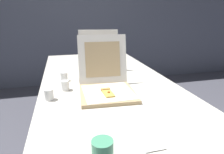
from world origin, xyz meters
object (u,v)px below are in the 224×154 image
Objects in this scene: table at (105,84)px; cup_white_mid at (64,77)px; cup_white_near_left at (49,95)px; napkin_pile at (142,142)px; cup_white_near_center at (65,85)px; pizza_box_middle at (100,68)px; cup_printed_front at (103,154)px; pizza_box_front at (106,85)px.

cup_white_mid is (-0.32, 0.03, 0.08)m from table.
table is 31.04× the size of cup_white_near_left.
napkin_pile is at bearing -54.09° from cup_white_near_left.
cup_white_mid is at bearing 90.84° from cup_white_near_center.
table is 0.18m from pizza_box_middle.
cup_white_mid is at bearing 96.46° from cup_printed_front.
cup_printed_front is (0.20, -0.62, 0.02)m from cup_white_near_left.
cup_white_mid is 0.36m from cup_white_near_left.
table is at bearing 83.70° from pizza_box_front.
pizza_box_front reaches higher than table.
pizza_box_front reaches higher than cup_white_near_left.
pizza_box_middle reaches higher than cup_printed_front.
table is 0.97m from cup_printed_front.
table is 0.53m from cup_white_near_left.
table is at bearing 37.81° from cup_white_near_left.
pizza_box_middle is at bearing 88.99° from napkin_pile.
cup_white_near_left is at bearing -123.10° from pizza_box_middle.
pizza_box_middle reaches higher than table.
pizza_box_middle is 5.79× the size of cup_white_near_left.
cup_white_mid is 1.00× the size of cup_white_near_left.
cup_white_near_center reaches higher than napkin_pile.
pizza_box_middle is 0.45m from cup_white_near_center.
pizza_box_middle is at bearing 49.37° from cup_white_near_left.
cup_white_near_center is 0.73m from napkin_pile.
pizza_box_middle is 0.33m from cup_white_mid.
cup_white_near_center is at bearing -125.11° from pizza_box_middle.
cup_printed_front is (-0.21, -0.94, 0.10)m from table.
pizza_box_middle is 1.00m from napkin_pile.
cup_white_mid is at bearing 74.61° from cup_white_near_left.
table is at bearing 77.41° from cup_printed_front.
table is 31.04× the size of cup_white_near_center.
cup_printed_front reaches higher than cup_white_near_center.
cup_white_near_left is (-0.41, -0.32, 0.08)m from table.
pizza_box_front is at bearing -87.72° from pizza_box_middle.
cup_white_near_center is 0.21m from cup_white_mid.
pizza_box_middle is 0.62m from cup_white_near_left.
cup_white_mid is 0.67× the size of cup_printed_front.
cup_white_near_center is at bearing 113.13° from napkin_pile.
cup_printed_front reaches higher than napkin_pile.
pizza_box_front reaches higher than cup_white_mid.
pizza_box_front is 6.62× the size of cup_white_near_center.
pizza_box_front is at bearing -100.18° from table.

